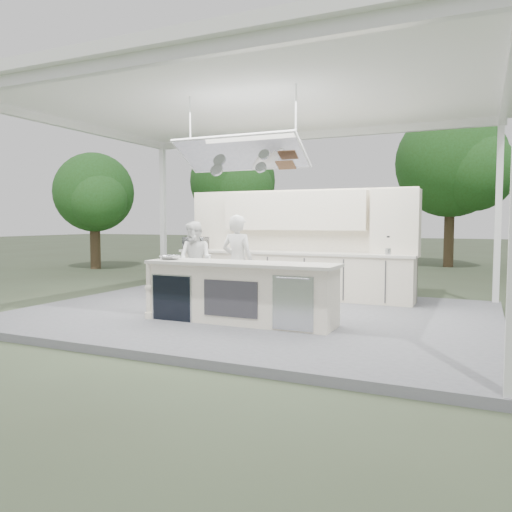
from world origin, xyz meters
The scene contains 12 objects.
ground centered at (0.00, 0.00, 0.00)m, with size 90.00×90.00×0.00m, color #414F36.
stage_deck centered at (0.00, 0.00, 0.06)m, with size 8.00×6.00×0.12m, color slate.
tent centered at (0.00, -0.01, 3.71)m, with size 8.20×6.20×3.86m.
demo_island centered at (0.18, -0.91, 0.60)m, with size 3.10×0.79×0.95m.
back_counter centered at (0.00, 1.90, 0.60)m, with size 5.08×0.72×0.95m.
back_wall_unit centered at (0.44, 2.11, 1.57)m, with size 5.05×0.48×2.25m.
tree_cluster centered at (-0.16, 9.77, 3.29)m, with size 19.55×9.40×5.85m.
head_chef centered at (-0.37, 0.14, 0.97)m, with size 0.62×0.41×1.70m, color silver.
sous_chef centered at (-1.68, 0.84, 0.91)m, with size 0.77×0.60×1.58m, color white.
toaster_oven centered at (-2.20, 1.70, 1.21)m, with size 0.51×0.35×0.28m, color silver.
bowl_large centered at (-1.10, -0.98, 1.10)m, with size 0.27×0.27×0.07m, color #BABDC2.
bowl_small centered at (-1.02, -0.94, 1.11)m, with size 0.24×0.24×0.07m, color #B9BCC0.
Camera 1 is at (3.62, -7.87, 1.71)m, focal length 35.00 mm.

